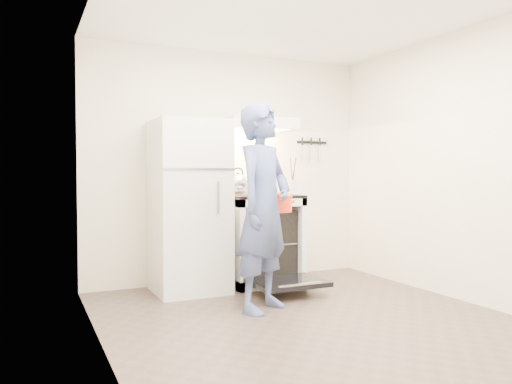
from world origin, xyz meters
TOP-DOWN VIEW (x-y plane):
  - floor at (0.00, 0.00)m, footprint 3.60×3.60m
  - back_wall at (0.00, 1.80)m, footprint 3.20×0.02m
  - refrigerator at (-0.58, 1.45)m, footprint 0.70×0.70m
  - stove_body at (0.23, 1.48)m, footprint 0.76×0.65m
  - cooktop at (0.23, 1.48)m, footprint 0.76×0.65m
  - backsplash at (0.23, 1.76)m, footprint 0.76×0.07m
  - oven_door at (0.23, 0.88)m, footprint 0.70×0.54m
  - oven_rack at (0.23, 1.48)m, footprint 0.60×0.52m
  - range_hood at (0.23, 1.55)m, footprint 0.76×0.50m
  - knife_strip at (1.05, 1.79)m, footprint 0.40×0.02m
  - pizza_stone at (0.26, 1.47)m, footprint 0.31×0.31m
  - tea_kettle at (0.05, 1.70)m, footprint 0.24×0.20m
  - utensil_jar at (0.52, 1.30)m, footprint 0.11×0.11m
  - person at (-0.21, 0.50)m, footprint 0.77×0.71m
  - dutch_oven at (0.02, 0.73)m, footprint 0.38×0.31m

SIDE VIEW (x-z plane):
  - floor at x=0.00m, z-range 0.00..0.00m
  - oven_door at x=0.23m, z-range 0.10..0.15m
  - oven_rack at x=0.23m, z-range 0.43..0.45m
  - pizza_stone at x=0.26m, z-range 0.45..0.46m
  - stove_body at x=0.23m, z-range 0.00..0.92m
  - refrigerator at x=-0.58m, z-range 0.00..1.70m
  - person at x=-0.21m, z-range 0.00..1.77m
  - dutch_oven at x=0.02m, z-range 0.77..1.02m
  - cooktop at x=0.23m, z-range 0.92..0.95m
  - utensil_jar at x=0.52m, z-range 0.98..1.11m
  - backsplash at x=0.23m, z-range 0.95..1.15m
  - tea_kettle at x=0.05m, z-range 0.95..1.24m
  - back_wall at x=0.00m, z-range 0.00..2.50m
  - knife_strip at x=1.05m, z-range 1.54..1.56m
  - range_hood at x=0.23m, z-range 1.65..1.77m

